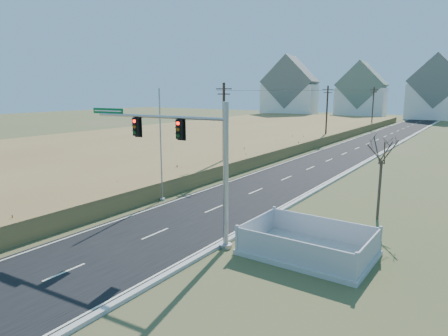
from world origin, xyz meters
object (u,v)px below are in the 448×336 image
Objects in this scene: traffic_signal_mast at (195,158)px; fence_enclosure at (308,249)px; flagpole at (161,157)px; open_sign at (292,251)px; bare_tree at (383,148)px.

fence_enclosure is at bearing 12.40° from traffic_signal_mast.
open_sign is at bearing -19.43° from flagpole.
traffic_signal_mast is at bearing -156.18° from open_sign.
flagpole reaches higher than fence_enclosure.
fence_enclosure is at bearing -101.18° from bare_tree.
bare_tree reaches higher than open_sign.
bare_tree reaches higher than fence_enclosure.
bare_tree is (1.58, 8.01, 4.36)m from fence_enclosure.
flagpole is at bearing 165.99° from fence_enclosure.
fence_enclosure is 1.11× the size of bare_tree.
traffic_signal_mast reaches higher than bare_tree.
open_sign is (5.40, 0.80, -4.31)m from traffic_signal_mast.
fence_enclosure reaches higher than open_sign.
traffic_signal_mast is at bearing -127.55° from bare_tree.
fence_enclosure is 14.00m from flagpole.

